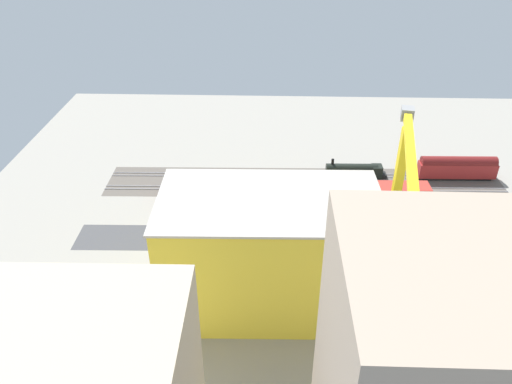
% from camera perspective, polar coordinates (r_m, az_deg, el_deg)
% --- Properties ---
extents(ground_plane, '(159.36, 159.36, 0.00)m').
position_cam_1_polar(ground_plane, '(109.42, 6.13, -3.94)').
color(ground_plane, gray).
rests_on(ground_plane, ground).
extents(rail_bed, '(99.87, 16.62, 0.01)m').
position_cam_1_polar(rail_bed, '(125.33, 5.63, 1.14)').
color(rail_bed, '#5B544C').
rests_on(rail_bed, ground).
extents(street_asphalt, '(99.75, 10.94, 0.01)m').
position_cam_1_polar(street_asphalt, '(105.67, 6.27, -5.42)').
color(street_asphalt, '#424244').
rests_on(street_asphalt, ground).
extents(track_rails, '(99.58, 10.18, 0.12)m').
position_cam_1_polar(track_rails, '(125.24, 5.63, 1.21)').
color(track_rails, '#9E9EA8').
rests_on(track_rails, ground).
extents(platform_canopy_near, '(63.22, 5.97, 3.94)m').
position_cam_1_polar(platform_canopy_near, '(116.53, 4.68, 0.75)').
color(platform_canopy_near, '#B73328').
rests_on(platform_canopy_near, ground).
extents(locomotive, '(15.59, 3.02, 5.04)m').
position_cam_1_polar(locomotive, '(128.95, 11.56, 2.45)').
color(locomotive, black).
rests_on(locomotive, ground).
extents(passenger_coach, '(19.64, 3.45, 6.18)m').
position_cam_1_polar(passenger_coach, '(134.98, 22.33, 2.68)').
color(passenger_coach, black).
rests_on(passenger_coach, ground).
extents(parked_car_0, '(4.29, 1.86, 1.73)m').
position_cam_1_polar(parked_car_0, '(113.43, 19.27, -3.88)').
color(parked_car_0, black).
rests_on(parked_car_0, ground).
extents(parked_car_1, '(4.43, 1.98, 1.82)m').
position_cam_1_polar(parked_car_1, '(111.31, 16.60, -4.07)').
color(parked_car_1, black).
rests_on(parked_car_1, ground).
extents(parked_car_2, '(4.22, 1.85, 1.56)m').
position_cam_1_polar(parked_car_2, '(109.96, 13.25, -4.07)').
color(parked_car_2, black).
rests_on(parked_car_2, ground).
extents(parked_car_3, '(4.23, 1.99, 1.58)m').
position_cam_1_polar(parked_car_3, '(109.31, 10.16, -3.90)').
color(parked_car_3, black).
rests_on(parked_car_3, ground).
extents(construction_building, '(36.29, 19.84, 20.95)m').
position_cam_1_polar(construction_building, '(84.59, 1.56, -7.10)').
color(construction_building, yellow).
rests_on(construction_building, ground).
extents(construction_roof_slab, '(36.90, 20.45, 0.40)m').
position_cam_1_polar(construction_roof_slab, '(78.33, 1.67, -1.01)').
color(construction_roof_slab, '#ADA89E').
rests_on(construction_roof_slab, construction_building).
extents(tower_crane, '(6.92, 27.36, 33.17)m').
position_cam_1_polar(tower_crane, '(84.36, 15.98, -0.75)').
color(tower_crane, gray).
rests_on(tower_crane, ground).
extents(box_truck_0, '(9.76, 3.21, 3.65)m').
position_cam_1_polar(box_truck_0, '(101.23, 1.05, -5.83)').
color(box_truck_0, black).
rests_on(box_truck_0, ground).
extents(box_truck_1, '(8.38, 3.28, 3.52)m').
position_cam_1_polar(box_truck_1, '(102.07, -1.95, -5.54)').
color(box_truck_1, black).
rests_on(box_truck_1, ground).
extents(box_truck_2, '(9.46, 3.60, 3.23)m').
position_cam_1_polar(box_truck_2, '(102.71, 3.52, -5.38)').
color(box_truck_2, black).
rests_on(box_truck_2, ground).
extents(street_tree_0, '(4.84, 4.84, 6.82)m').
position_cam_1_polar(street_tree_0, '(105.50, 22.42, -5.13)').
color(street_tree_0, brown).
rests_on(street_tree_0, ground).
extents(street_tree_1, '(4.73, 4.73, 7.90)m').
position_cam_1_polar(street_tree_1, '(99.17, 10.41, -4.66)').
color(street_tree_1, brown).
rests_on(street_tree_1, ground).
extents(street_tree_2, '(4.35, 4.35, 6.92)m').
position_cam_1_polar(street_tree_2, '(107.20, 24.36, -4.78)').
color(street_tree_2, brown).
rests_on(street_tree_2, ground).
extents(street_tree_3, '(4.06, 4.06, 6.32)m').
position_cam_1_polar(street_tree_3, '(101.71, 13.51, -4.92)').
color(street_tree_3, brown).
rests_on(street_tree_3, ground).
extents(street_tree_4, '(6.11, 6.11, 8.84)m').
position_cam_1_polar(street_tree_4, '(97.72, 6.93, -4.75)').
color(street_tree_4, brown).
rests_on(street_tree_4, ground).
extents(street_tree_5, '(4.63, 4.63, 7.37)m').
position_cam_1_polar(street_tree_5, '(99.73, 9.61, -4.67)').
color(street_tree_5, brown).
rests_on(street_tree_5, ground).
extents(traffic_light, '(0.50, 0.36, 7.24)m').
position_cam_1_polar(traffic_light, '(106.63, 5.30, -1.86)').
color(traffic_light, '#333333').
rests_on(traffic_light, ground).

